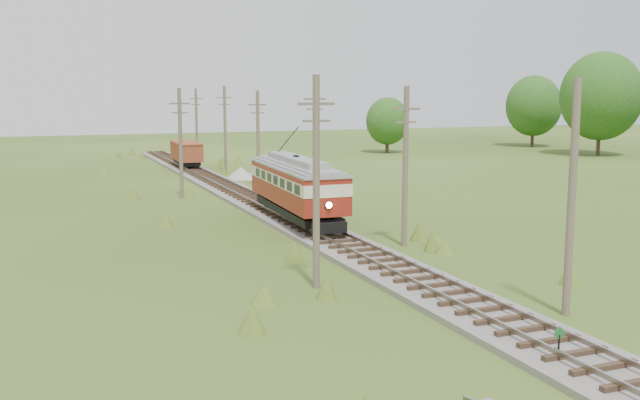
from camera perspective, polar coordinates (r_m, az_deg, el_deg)
name	(u,v)px	position (r m, az deg, el deg)	size (l,w,h in m)	color
ground	(598,376)	(23.14, 21.35, -12.96)	(260.00, 260.00, 0.00)	#2D4414
railbed_main	(259,204)	(52.36, -4.88, -0.28)	(3.60, 96.00, 0.57)	#605B54
switch_marker	(559,340)	(23.84, 18.58, -10.56)	(0.45, 0.06, 1.08)	black
streetcar	(296,183)	(44.54, -1.91, 1.33)	(3.50, 12.43, 5.64)	black
gondola	(186,153)	(77.81, -10.65, 3.76)	(2.53, 7.31, 2.41)	black
gravel_pile	(242,173)	(69.00, -6.22, 2.13)	(3.05, 3.24, 1.11)	gray
utility_pole_r_1	(572,199)	(27.66, 19.49, 0.06)	(0.30, 0.30, 8.80)	brown
utility_pole_r_2	(405,165)	(38.39, 6.85, 2.80)	(1.60, 0.30, 8.60)	brown
utility_pole_r_3	(315,145)	(50.08, -0.42, 4.45)	(1.60, 0.30, 9.00)	brown
utility_pole_r_4	(258,138)	(62.30, -4.98, 4.96)	(1.60, 0.30, 8.40)	brown
utility_pole_r_5	(225,128)	(74.90, -7.60, 5.72)	(1.60, 0.30, 8.90)	brown
utility_pole_r_6	(197,124)	(87.50, -9.85, 6.02)	(1.60, 0.30, 8.70)	brown
utility_pole_l_a	(316,180)	(29.78, -0.30, 1.58)	(1.60, 0.30, 9.00)	brown
utility_pole_l_b	(181,142)	(56.62, -11.10, 4.57)	(1.60, 0.30, 8.60)	brown
tree_right_4	(601,96)	(100.85, 21.56, 7.73)	(10.50, 10.50, 13.53)	#38281C
tree_right_5	(534,106)	(114.29, 16.72, 7.23)	(8.40, 8.40, 10.82)	#38281C
tree_mid_b	(387,121)	(98.49, 5.42, 6.30)	(5.88, 5.88, 7.57)	#38281C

